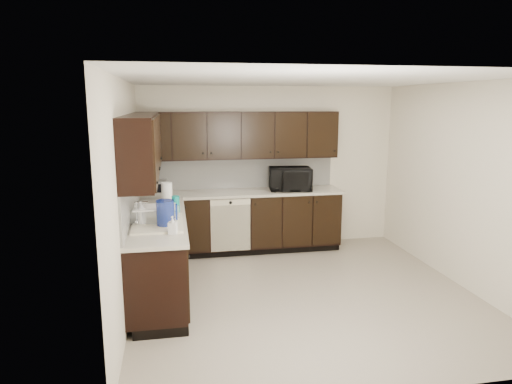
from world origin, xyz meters
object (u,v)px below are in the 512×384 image
(sink, at_px, (158,230))
(storage_bin, at_px, (155,215))
(microwave, at_px, (290,179))
(toaster_oven, at_px, (156,187))
(blue_pitcher, at_px, (165,214))

(sink, xyz_separation_m, storage_bin, (-0.03, 0.09, 0.14))
(sink, xyz_separation_m, microwave, (1.93, 1.67, 0.23))
(sink, bearing_deg, toaster_oven, 92.23)
(microwave, height_order, storage_bin, microwave)
(toaster_oven, height_order, storage_bin, toaster_oven)
(sink, xyz_separation_m, blue_pitcher, (0.09, -0.11, 0.20))
(sink, height_order, microwave, microwave)
(blue_pitcher, bearing_deg, storage_bin, 143.08)
(microwave, relative_size, blue_pitcher, 2.15)
(toaster_oven, bearing_deg, microwave, -0.44)
(microwave, height_order, toaster_oven, microwave)
(microwave, relative_size, storage_bin, 1.42)
(microwave, bearing_deg, sink, -132.47)
(microwave, bearing_deg, toaster_oven, -176.29)
(microwave, xyz_separation_m, storage_bin, (-1.96, -1.57, -0.09))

